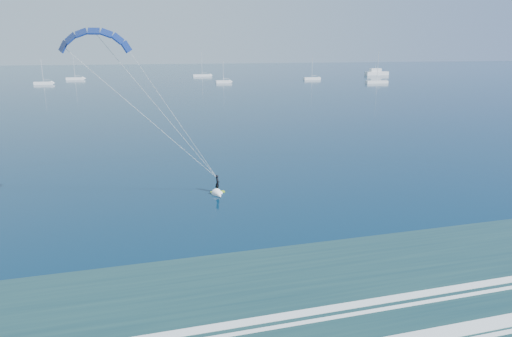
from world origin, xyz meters
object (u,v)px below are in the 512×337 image
object	(u,v)px
sailboat_4	(202,75)
sailboat_5	(312,78)
sailboat_3	(223,82)
motor_yacht	(376,73)
kitesurfer_rig	(164,114)
sailboat_6	(377,82)
sailboat_2	(75,79)
sailboat_1	(44,83)

from	to	relation	value
sailboat_4	sailboat_5	bearing A→B (deg)	-39.65
sailboat_3	sailboat_4	size ratio (longest dim) A/B	0.73
motor_yacht	sailboat_5	size ratio (longest dim) A/B	1.18
kitesurfer_rig	sailboat_6	distance (m)	176.97
sailboat_5	kitesurfer_rig	bearing A→B (deg)	-116.74
motor_yacht	sailboat_2	xyz separation A→B (m)	(-165.81, 4.70, -0.83)
motor_yacht	sailboat_6	xyz separation A→B (m)	(-32.29, -56.42, -0.82)
kitesurfer_rig	sailboat_1	world-z (taller)	kitesurfer_rig
sailboat_1	sailboat_5	world-z (taller)	sailboat_5
sailboat_1	sailboat_4	bearing A→B (deg)	26.58
sailboat_5	sailboat_6	xyz separation A→B (m)	(19.01, -30.23, 0.01)
sailboat_5	sailboat_2	bearing A→B (deg)	164.90
sailboat_4	sailboat_6	xyz separation A→B (m)	(67.99, -70.82, 0.00)
motor_yacht	sailboat_4	distance (m)	101.31
sailboat_1	sailboat_6	distance (m)	147.52
sailboat_4	sailboat_6	distance (m)	98.17
motor_yacht	sailboat_5	bearing A→B (deg)	-152.95
kitesurfer_rig	sailboat_4	bearing A→B (deg)	79.95
sailboat_1	sailboat_2	xyz separation A→B (m)	(10.29, 28.24, 0.00)
kitesurfer_rig	sailboat_4	size ratio (longest dim) A/B	1.34
sailboat_1	motor_yacht	bearing A→B (deg)	7.61
motor_yacht	sailboat_4	xyz separation A→B (m)	(-100.28, 14.40, -0.82)
kitesurfer_rig	sailboat_6	size ratio (longest dim) A/B	1.31
kitesurfer_rig	sailboat_5	xyz separation A→B (m)	(86.62, 171.94, -8.76)
sailboat_1	sailboat_6	world-z (taller)	sailboat_6
sailboat_5	sailboat_6	world-z (taller)	sailboat_6
motor_yacht	sailboat_1	xyz separation A→B (m)	(-176.10, -23.54, -0.84)
sailboat_3	kitesurfer_rig	bearing A→B (deg)	-103.62
sailboat_4	kitesurfer_rig	bearing A→B (deg)	-100.05
motor_yacht	sailboat_5	world-z (taller)	sailboat_5
kitesurfer_rig	sailboat_6	world-z (taller)	kitesurfer_rig
sailboat_1	sailboat_3	world-z (taller)	sailboat_1
sailboat_1	sailboat_4	world-z (taller)	sailboat_4
kitesurfer_rig	sailboat_5	world-z (taller)	kitesurfer_rig
sailboat_3	sailboat_6	world-z (taller)	sailboat_6
sailboat_1	sailboat_5	size ratio (longest dim) A/B	0.93
sailboat_4	sailboat_5	distance (m)	63.61
kitesurfer_rig	motor_yacht	xyz separation A→B (m)	(137.93, 198.14, -7.93)
kitesurfer_rig	sailboat_2	world-z (taller)	kitesurfer_rig
sailboat_5	motor_yacht	bearing A→B (deg)	27.05
sailboat_3	sailboat_1	bearing A→B (deg)	171.08
kitesurfer_rig	sailboat_4	distance (m)	216.02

